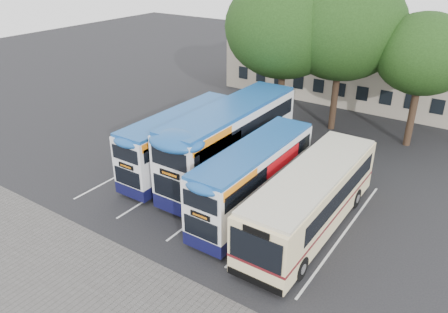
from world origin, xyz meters
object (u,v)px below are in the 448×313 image
tree_left (285,27)px  tree_right (424,54)px  tree_mid (343,27)px  bus_single (312,196)px  bus_dd_left (181,139)px  bus_dd_right (254,176)px  bus_dd_mid (231,139)px

tree_left → tree_right: 9.75m
tree_left → tree_mid: size_ratio=0.98×
tree_right → bus_single: tree_right is taller
bus_dd_left → tree_left: bearing=82.3°
tree_left → bus_single: tree_left is taller
tree_left → bus_dd_right: size_ratio=1.23×
bus_single → tree_mid: bearing=107.3°
bus_dd_left → bus_dd_right: size_ratio=1.00×
tree_left → tree_mid: (3.80, 1.61, 0.15)m
tree_right → bus_dd_left: bearing=-131.8°
tree_right → bus_dd_right: tree_right is taller
bus_dd_left → bus_dd_mid: size_ratio=0.84×
bus_dd_mid → bus_single: size_ratio=1.02×
tree_left → tree_right: tree_left is taller
tree_right → bus_dd_right: (-4.72, -13.89, -4.45)m
bus_dd_left → bus_dd_right: (6.26, -1.60, -0.01)m
bus_dd_right → tree_mid: bearing=94.2°
tree_right → bus_single: size_ratio=0.85×
bus_dd_mid → tree_right: bearing=55.3°
bus_dd_mid → tree_left: bearing=99.9°
tree_right → bus_dd_mid: (-7.85, -11.35, -4.01)m
tree_mid → bus_dd_mid: bearing=-100.6°
tree_mid → bus_single: 15.31m
tree_left → tree_right: size_ratio=1.23×
bus_dd_right → bus_single: bus_dd_right is taller
tree_mid → tree_right: 5.88m
tree_mid → tree_right: bearing=0.9°
bus_dd_mid → bus_single: bus_dd_mid is taller
bus_dd_mid → bus_dd_right: size_ratio=1.20×
tree_left → bus_dd_mid: (1.69, -9.65, -5.13)m
tree_right → bus_single: bearing=-96.5°
bus_dd_mid → bus_single: (6.30, -2.19, -0.72)m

